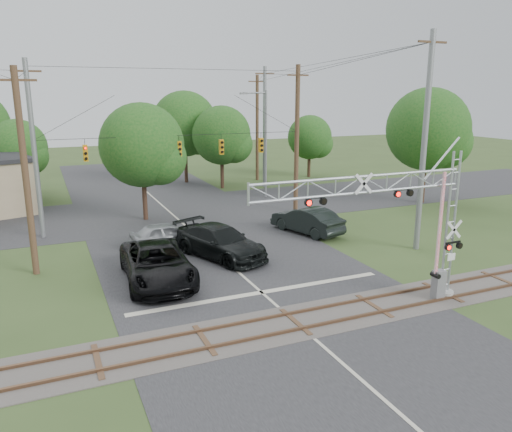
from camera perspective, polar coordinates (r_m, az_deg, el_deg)
name	(u,v)px	position (r m, az deg, el deg)	size (l,w,h in m)	color
ground	(320,344)	(19.96, 7.30, -14.32)	(160.00, 160.00, 0.00)	#344721
road_main	(229,264)	(28.25, -3.10, -5.52)	(14.00, 90.00, 0.02)	#252528
road_cross	(169,211)	(41.17, -9.92, 0.52)	(90.00, 12.00, 0.02)	#252528
railroad_track	(295,322)	(21.49, 4.53, -11.99)	(90.00, 3.20, 0.17)	#49443F
crossing_gantry	(398,215)	(22.29, 15.96, 0.09)	(10.55, 0.88, 6.90)	#989893
traffic_signal_span	(192,145)	(36.63, -7.35, 8.03)	(19.34, 0.36, 11.50)	gray
pickup_black	(157,264)	(25.90, -11.22, -5.36)	(3.21, 6.97, 1.94)	black
car_dark	(220,242)	(29.25, -4.09, -2.96)	(2.60, 6.38, 1.85)	black
sedan_silver	(166,234)	(31.74, -10.20, -2.09)	(1.82, 4.53, 1.54)	#929699
suv_dark	(307,220)	(34.37, 5.84, -0.47)	(1.91, 5.47, 1.80)	black
streetlight	(264,139)	(45.40, 0.90, 8.82)	(2.56, 0.27, 9.60)	gray
utility_poles	(208,137)	(39.82, -5.53, 8.93)	(27.09, 27.27, 12.87)	#483621
treeline	(161,133)	(47.49, -10.76, 9.28)	(50.44, 27.62, 9.88)	#3A251A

